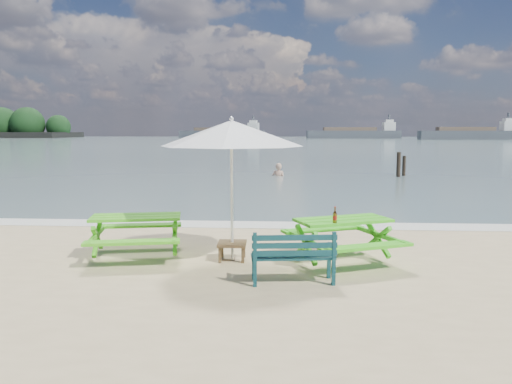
# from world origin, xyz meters

# --- Properties ---
(sea) EXTENTS (300.00, 300.00, 0.00)m
(sea) POSITION_xyz_m (0.00, 85.00, 0.00)
(sea) COLOR slate
(sea) RESTS_ON ground
(foam_strip) EXTENTS (22.00, 0.90, 0.01)m
(foam_strip) POSITION_xyz_m (0.00, 4.60, 0.01)
(foam_strip) COLOR silver
(foam_strip) RESTS_ON ground
(picnic_table_left) EXTENTS (1.87, 2.01, 0.75)m
(picnic_table_left) POSITION_xyz_m (-2.14, 1.46, 0.36)
(picnic_table_left) COLOR #47B51B
(picnic_table_left) RESTS_ON ground
(picnic_table_right) EXTENTS (2.16, 2.25, 0.76)m
(picnic_table_right) POSITION_xyz_m (1.52, 1.31, 0.37)
(picnic_table_right) COLOR green
(picnic_table_right) RESTS_ON ground
(park_bench) EXTENTS (1.28, 0.56, 0.77)m
(park_bench) POSITION_xyz_m (0.65, 0.10, 0.24)
(park_bench) COLOR #0D3338
(park_bench) RESTS_ON ground
(side_table) EXTENTS (0.51, 0.51, 0.32)m
(side_table) POSITION_xyz_m (-0.40, 1.33, 0.17)
(side_table) COLOR brown
(side_table) RESTS_ON ground
(patio_umbrella) EXTENTS (2.54, 2.54, 2.44)m
(patio_umbrella) POSITION_xyz_m (-0.40, 1.33, 2.21)
(patio_umbrella) COLOR silver
(patio_umbrella) RESTS_ON ground
(beer_bottle) EXTENTS (0.07, 0.07, 0.27)m
(beer_bottle) POSITION_xyz_m (1.34, 0.93, 0.85)
(beer_bottle) COLOR #935515
(beer_bottle) RESTS_ON picnic_table_right
(swimmer) EXTENTS (0.77, 0.60, 1.86)m
(swimmer) POSITION_xyz_m (0.14, 17.57, -0.29)
(swimmer) COLOR tan
(swimmer) RESTS_ON ground
(mooring_pilings) EXTENTS (0.58, 0.78, 1.41)m
(mooring_pilings) POSITION_xyz_m (6.14, 17.67, 0.46)
(mooring_pilings) COLOR black
(mooring_pilings) RESTS_ON ground
(cargo_ships) EXTENTS (171.07, 28.74, 4.40)m
(cargo_ships) POSITION_xyz_m (52.08, 124.69, 1.18)
(cargo_ships) COLOR #3D4148
(cargo_ships) RESTS_ON ground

